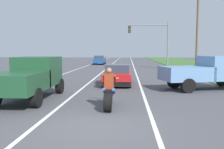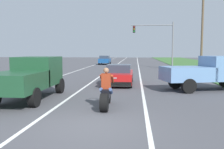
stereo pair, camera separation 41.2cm
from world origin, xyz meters
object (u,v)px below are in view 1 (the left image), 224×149
(distant_car_far_ahead, at_px, (100,60))
(traffic_light_mast_near, at_px, (154,37))
(pickup_truck_right_shoulder_light_blue, at_px, (206,71))
(motorcycle_with_rider, at_px, (109,93))
(sports_car_red, at_px, (118,75))
(pickup_truck_left_lane_dark_green, at_px, (31,76))

(distant_car_far_ahead, bearing_deg, traffic_light_mast_near, -47.75)
(distant_car_far_ahead, bearing_deg, pickup_truck_right_shoulder_light_blue, -70.45)
(motorcycle_with_rider, xyz_separation_m, sports_car_red, (0.03, 6.97, 0.04))
(traffic_light_mast_near, height_order, distant_car_far_ahead, traffic_light_mast_near)
(pickup_truck_right_shoulder_light_blue, xyz_separation_m, traffic_light_mast_near, (-1.21, 17.61, 2.95))
(pickup_truck_right_shoulder_light_blue, relative_size, traffic_light_mast_near, 0.86)
(pickup_truck_right_shoulder_light_blue, height_order, traffic_light_mast_near, traffic_light_mast_near)
(sports_car_red, xyz_separation_m, pickup_truck_left_lane_dark_green, (-3.82, -5.46, 0.48))
(traffic_light_mast_near, xyz_separation_m, distant_car_far_ahead, (-8.28, 9.12, -3.28))
(motorcycle_with_rider, bearing_deg, pickup_truck_right_shoulder_light_blue, 43.47)
(pickup_truck_right_shoulder_light_blue, height_order, distant_car_far_ahead, pickup_truck_right_shoulder_light_blue)
(distant_car_far_ahead, bearing_deg, pickup_truck_left_lane_dark_green, -89.32)
(traffic_light_mast_near, relative_size, distant_car_far_ahead, 1.50)
(sports_car_red, bearing_deg, motorcycle_with_rider, -90.26)
(traffic_light_mast_near, bearing_deg, pickup_truck_right_shoulder_light_blue, -86.08)
(pickup_truck_left_lane_dark_green, bearing_deg, sports_car_red, 55.03)
(motorcycle_with_rider, relative_size, traffic_light_mast_near, 0.37)
(sports_car_red, xyz_separation_m, traffic_light_mast_near, (4.10, 15.70, 3.42))
(motorcycle_with_rider, height_order, pickup_truck_left_lane_dark_green, pickup_truck_left_lane_dark_green)
(pickup_truck_left_lane_dark_green, bearing_deg, distant_car_far_ahead, 90.68)
(pickup_truck_left_lane_dark_green, bearing_deg, motorcycle_with_rider, -21.70)
(sports_car_red, distance_m, pickup_truck_left_lane_dark_green, 6.69)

